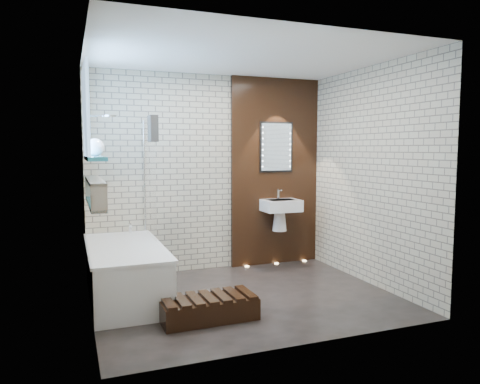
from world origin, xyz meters
name	(u,v)px	position (x,y,z in m)	size (l,w,h in m)	color
ground	(245,297)	(0.00, 0.00, 0.00)	(3.20, 3.20, 0.00)	black
room_shell	(245,179)	(0.00, 0.00, 1.30)	(3.24, 3.20, 2.60)	#B1A58D
walnut_panel	(275,172)	(0.95, 1.27, 1.30)	(1.30, 0.06, 2.60)	black
clerestory_window	(88,121)	(-1.57, 0.35, 1.90)	(0.18, 1.00, 0.94)	#7FADE0
display_niche	(95,192)	(-1.53, 0.15, 1.20)	(0.14, 1.30, 0.26)	teal
bathtub	(125,272)	(-1.22, 0.45, 0.29)	(0.79, 1.74, 0.70)	white
bath_screen	(150,178)	(-0.87, 0.89, 1.28)	(0.01, 0.78, 1.40)	white
towel	(153,129)	(-0.87, 0.60, 1.85)	(0.09, 0.22, 0.29)	black
shower_head	(110,116)	(-1.30, 0.95, 2.00)	(0.18, 0.18, 0.02)	silver
washbasin	(281,210)	(0.95, 1.07, 0.79)	(0.50, 0.36, 0.58)	white
led_mirror	(276,147)	(0.95, 1.23, 1.65)	(0.50, 0.02, 0.70)	black
walnut_step	(208,309)	(-0.56, -0.48, 0.10)	(0.91, 0.41, 0.20)	black
niche_bottles	(95,195)	(-1.53, 0.19, 1.17)	(0.07, 0.81, 0.16)	#9D4718
sill_vases	(95,147)	(-1.50, 0.45, 1.64)	(0.18, 0.18, 0.18)	white
floor_uplights	(276,263)	(0.95, 1.20, 0.01)	(0.96, 0.06, 0.01)	#FFD899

